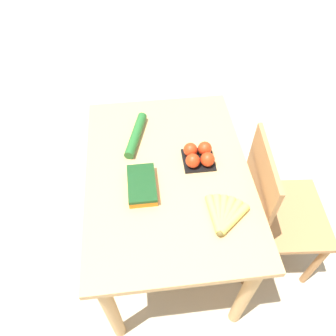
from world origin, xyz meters
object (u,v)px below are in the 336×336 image
object	(u,v)px
cucumber_near	(136,135)
tomato_pack	(199,155)
banana_bunch	(224,216)
carrot_bag	(142,185)
chair	(274,211)

from	to	relation	value
cucumber_near	tomato_pack	bearing A→B (deg)	57.10
banana_bunch	carrot_bag	world-z (taller)	carrot_bag
tomato_pack	cucumber_near	bearing A→B (deg)	-122.90
carrot_bag	cucumber_near	world-z (taller)	same
tomato_pack	cucumber_near	distance (m)	0.33
banana_bunch	cucumber_near	distance (m)	0.58
tomato_pack	carrot_bag	xyz separation A→B (m)	(0.13, -0.27, -0.01)
banana_bunch	cucumber_near	world-z (taller)	cucumber_near
banana_bunch	tomato_pack	world-z (taller)	tomato_pack
carrot_bag	cucumber_near	size ratio (longest dim) A/B	0.71
chair	tomato_pack	size ratio (longest dim) A/B	6.28
chair	carrot_bag	size ratio (longest dim) A/B	4.49
banana_bunch	tomato_pack	xyz separation A→B (m)	(-0.31, -0.05, 0.02)
banana_bunch	cucumber_near	size ratio (longest dim) A/B	0.66
carrot_bag	cucumber_near	xyz separation A→B (m)	(-0.30, -0.01, -0.00)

